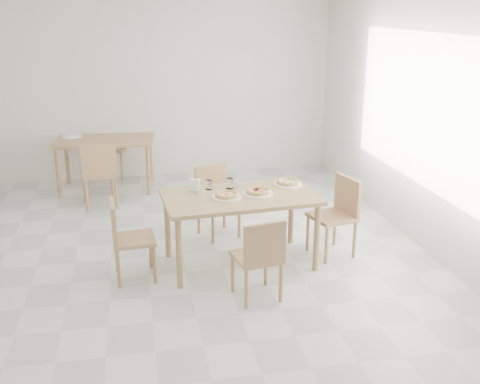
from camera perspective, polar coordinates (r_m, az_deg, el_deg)
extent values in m
plane|color=silver|center=(5.72, -9.25, -8.38)|extent=(7.00, 7.00, 0.00)
plane|color=silver|center=(8.69, -10.63, 10.51)|extent=(6.00, 0.00, 6.00)
plane|color=silver|center=(1.99, -7.32, -17.51)|extent=(6.00, 0.00, 6.00)
plane|color=silver|center=(6.08, 19.69, 6.37)|extent=(0.00, 7.00, 7.00)
cube|color=white|center=(6.30, 18.27, 7.86)|extent=(1.60, 0.02, 3.20)
cube|color=tan|center=(5.63, 0.00, -0.52)|extent=(1.59, 0.98, 0.04)
cylinder|color=tan|center=(5.30, -6.21, -6.24)|extent=(0.06, 0.06, 0.71)
cylinder|color=tan|center=(5.67, 7.79, -4.64)|extent=(0.06, 0.06, 0.71)
cylinder|color=tan|center=(5.96, -7.39, -3.41)|extent=(0.06, 0.06, 0.71)
cylinder|color=tan|center=(6.29, 5.21, -2.15)|extent=(0.06, 0.06, 0.71)
cube|color=tan|center=(5.10, 1.69, -6.63)|extent=(0.46, 0.46, 0.04)
cube|color=tan|center=(4.87, 2.54, -5.26)|extent=(0.39, 0.11, 0.37)
cylinder|color=tan|center=(5.39, 2.61, -7.65)|extent=(0.03, 0.03, 0.38)
cylinder|color=tan|center=(5.27, -0.75, -8.25)|extent=(0.03, 0.03, 0.38)
cylinder|color=tan|center=(5.12, 4.16, -9.18)|extent=(0.03, 0.03, 0.38)
cylinder|color=tan|center=(5.00, 0.64, -9.87)|extent=(0.03, 0.03, 0.38)
cube|color=tan|center=(6.44, -2.20, -1.02)|extent=(0.52, 0.52, 0.04)
cube|color=tan|center=(6.52, -3.00, 1.19)|extent=(0.39, 0.18, 0.38)
cylinder|color=tan|center=(6.30, -2.77, -3.60)|extent=(0.03, 0.03, 0.39)
cylinder|color=tan|center=(6.46, -0.08, -3.00)|extent=(0.03, 0.03, 0.39)
cylinder|color=tan|center=(6.58, -4.23, -2.63)|extent=(0.03, 0.03, 0.39)
cylinder|color=tan|center=(6.74, -1.61, -2.08)|extent=(0.03, 0.03, 0.39)
cube|color=tan|center=(5.54, -10.73, -4.76)|extent=(0.42, 0.42, 0.04)
cube|color=tan|center=(5.46, -12.74, -2.91)|extent=(0.06, 0.40, 0.38)
cylinder|color=tan|center=(5.49, -8.67, -7.33)|extent=(0.03, 0.03, 0.39)
cylinder|color=tan|center=(5.80, -9.06, -5.89)|extent=(0.03, 0.03, 0.39)
cylinder|color=tan|center=(5.47, -12.24, -7.64)|extent=(0.03, 0.03, 0.39)
cylinder|color=tan|center=(5.78, -12.43, -6.19)|extent=(0.03, 0.03, 0.39)
cube|color=tan|center=(6.03, 9.31, -2.51)|extent=(0.51, 0.51, 0.04)
cube|color=tan|center=(6.07, 10.87, -0.30)|extent=(0.15, 0.41, 0.40)
cylinder|color=tan|center=(6.16, 6.89, -4.19)|extent=(0.04, 0.04, 0.41)
cylinder|color=tan|center=(5.89, 8.77, -5.38)|extent=(0.04, 0.04, 0.41)
cylinder|color=tan|center=(6.35, 9.61, -3.61)|extent=(0.04, 0.04, 0.41)
cylinder|color=tan|center=(6.09, 11.55, -4.73)|extent=(0.04, 0.04, 0.41)
cylinder|color=white|center=(5.55, -1.37, -0.51)|extent=(0.30, 0.30, 0.02)
cylinder|color=white|center=(5.96, 4.86, 0.81)|extent=(0.30, 0.30, 0.02)
cylinder|color=white|center=(5.65, 1.80, -0.14)|extent=(0.31, 0.31, 0.02)
cylinder|color=#DEBB68|center=(5.54, -1.37, -0.36)|extent=(0.30, 0.30, 0.01)
torus|color=#DEBB68|center=(5.54, -1.37, -0.26)|extent=(0.31, 0.31, 0.03)
cylinder|color=#DB4226|center=(5.54, -1.37, -0.27)|extent=(0.22, 0.22, 0.01)
ellipsoid|color=#1D6617|center=(5.54, -1.37, -0.20)|extent=(0.05, 0.05, 0.01)
cylinder|color=#DEBB68|center=(5.96, 4.86, 0.95)|extent=(0.29, 0.29, 0.01)
torus|color=#DEBB68|center=(5.96, 4.86, 1.04)|extent=(0.30, 0.30, 0.03)
cylinder|color=white|center=(5.96, 4.86, 1.03)|extent=(0.22, 0.22, 0.01)
cylinder|color=#DEBB68|center=(5.65, 1.80, 0.00)|extent=(0.32, 0.32, 0.01)
torus|color=#DEBB68|center=(5.64, 1.80, 0.10)|extent=(0.33, 0.33, 0.03)
cylinder|color=#DB4226|center=(5.64, 1.80, 0.09)|extent=(0.24, 0.24, 0.01)
cylinder|color=white|center=(5.81, -1.07, 0.88)|extent=(0.08, 0.08, 0.11)
cylinder|color=white|center=(5.80, -3.20, 0.73)|extent=(0.07, 0.07, 0.10)
cube|color=silver|center=(5.75, -4.62, 0.12)|extent=(0.13, 0.09, 0.01)
cube|color=white|center=(5.73, -4.63, 0.74)|extent=(0.11, 0.07, 0.12)
cube|color=silver|center=(5.71, -4.58, -0.08)|extent=(0.05, 0.18, 0.01)
cube|color=silver|center=(5.91, -0.24, 0.66)|extent=(0.04, 0.19, 0.01)
cube|color=tan|center=(8.23, -13.59, 5.12)|extent=(1.44, 0.91, 0.04)
cylinder|color=tan|center=(8.13, -17.98, 1.81)|extent=(0.06, 0.06, 0.71)
cylinder|color=tan|center=(7.95, -9.28, 2.14)|extent=(0.06, 0.06, 0.71)
cylinder|color=tan|center=(8.74, -17.15, 3.03)|extent=(0.06, 0.06, 0.71)
cylinder|color=tan|center=(8.57, -9.05, 3.35)|extent=(0.06, 0.06, 0.71)
cube|color=tan|center=(7.63, -14.17, 1.81)|extent=(0.49, 0.49, 0.04)
cube|color=tan|center=(7.38, -14.15, 3.09)|extent=(0.44, 0.10, 0.41)
cylinder|color=tan|center=(7.89, -12.83, 0.69)|extent=(0.04, 0.04, 0.43)
cylinder|color=tan|center=(7.86, -15.52, 0.41)|extent=(0.04, 0.04, 0.43)
cylinder|color=tan|center=(7.54, -12.48, -0.13)|extent=(0.04, 0.04, 0.43)
cylinder|color=tan|center=(7.51, -15.30, -0.43)|extent=(0.04, 0.04, 0.43)
cube|color=tan|center=(8.96, -12.66, 4.34)|extent=(0.56, 0.56, 0.04)
cube|color=tan|center=(9.08, -12.28, 6.02)|extent=(0.42, 0.20, 0.41)
cylinder|color=tan|center=(8.93, -14.10, 2.65)|extent=(0.04, 0.04, 0.42)
cylinder|color=tan|center=(8.78, -11.91, 2.55)|extent=(0.04, 0.04, 0.42)
cylinder|color=tan|center=(9.25, -13.17, 3.27)|extent=(0.04, 0.04, 0.42)
cylinder|color=tan|center=(9.11, -11.04, 3.19)|extent=(0.04, 0.04, 0.42)
cylinder|color=white|center=(8.49, -16.70, 5.45)|extent=(0.29, 0.29, 0.02)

